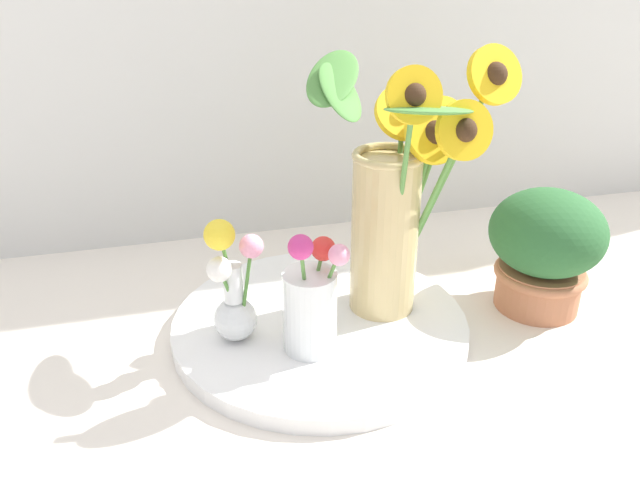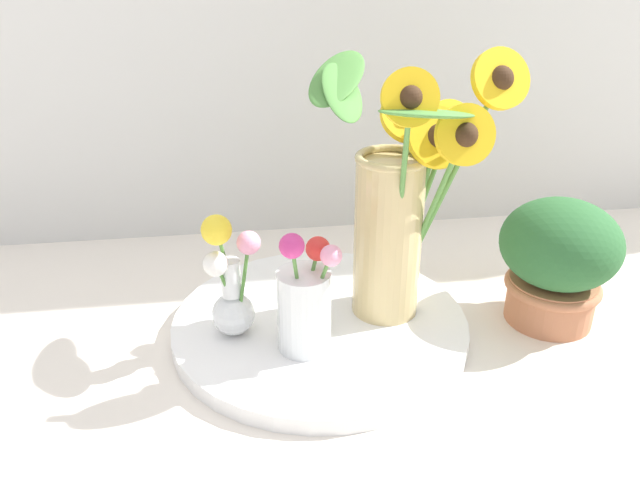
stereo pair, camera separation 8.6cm
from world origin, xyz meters
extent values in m
plane|color=silver|center=(0.00, 0.00, 0.00)|extent=(6.00, 6.00, 0.00)
cylinder|color=white|center=(-0.04, 0.11, 0.01)|extent=(0.43, 0.43, 0.02)
cylinder|color=#D1B77A|center=(0.06, 0.12, 0.14)|extent=(0.10, 0.10, 0.24)
torus|color=#D1B77A|center=(0.06, 0.12, 0.26)|extent=(0.10, 0.10, 0.01)
cylinder|color=#568E42|center=(0.11, 0.09, 0.19)|extent=(0.05, 0.09, 0.24)
cylinder|color=yellow|center=(0.13, 0.05, 0.32)|extent=(0.09, 0.03, 0.09)
sphere|color=#382314|center=(0.13, 0.05, 0.32)|extent=(0.03, 0.03, 0.03)
cylinder|color=#568E42|center=(0.08, 0.14, 0.18)|extent=(0.02, 0.03, 0.27)
cylinder|color=yellow|center=(0.09, 0.15, 0.32)|extent=(0.09, 0.06, 0.07)
sphere|color=#382314|center=(0.09, 0.15, 0.32)|extent=(0.03, 0.03, 0.03)
cylinder|color=#568E42|center=(0.10, 0.12, 0.19)|extent=(0.07, 0.01, 0.24)
cylinder|color=yellow|center=(0.14, 0.12, 0.31)|extent=(0.09, 0.05, 0.08)
sphere|color=#382314|center=(0.14, 0.12, 0.31)|extent=(0.03, 0.03, 0.03)
cylinder|color=#568E42|center=(0.13, 0.10, 0.23)|extent=(0.10, 0.05, 0.28)
cylinder|color=yellow|center=(0.18, 0.08, 0.38)|extent=(0.10, 0.05, 0.09)
sphere|color=#382314|center=(0.18, 0.08, 0.38)|extent=(0.03, 0.03, 0.03)
cylinder|color=#568E42|center=(0.07, 0.08, 0.21)|extent=(0.03, 0.10, 0.30)
cylinder|color=yellow|center=(0.06, 0.04, 0.37)|extent=(0.07, 0.03, 0.07)
sphere|color=#382314|center=(0.06, 0.04, 0.37)|extent=(0.03, 0.03, 0.03)
cylinder|color=#568E42|center=(0.09, 0.10, 0.19)|extent=(0.05, 0.02, 0.22)
cylinder|color=yellow|center=(0.11, 0.10, 0.30)|extent=(0.10, 0.05, 0.09)
sphere|color=#382314|center=(0.11, 0.10, 0.30)|extent=(0.03, 0.03, 0.03)
ellipsoid|color=#477F38|center=(-0.01, 0.13, 0.35)|extent=(0.06, 0.13, 0.08)
ellipsoid|color=#477F38|center=(0.08, 0.04, 0.35)|extent=(0.14, 0.08, 0.03)
ellipsoid|color=#477F38|center=(-0.01, 0.16, 0.37)|extent=(0.12, 0.16, 0.06)
cylinder|color=white|center=(-0.07, 0.04, 0.08)|extent=(0.07, 0.07, 0.12)
cylinder|color=#568E42|center=(-0.05, 0.03, 0.12)|extent=(0.03, 0.03, 0.10)
sphere|color=pink|center=(-0.04, 0.02, 0.18)|extent=(0.03, 0.03, 0.03)
cylinder|color=#568E42|center=(-0.08, 0.04, 0.13)|extent=(0.02, 0.03, 0.13)
sphere|color=#C6337A|center=(-0.09, 0.02, 0.19)|extent=(0.03, 0.03, 0.03)
cylinder|color=#568E42|center=(-0.06, 0.05, 0.11)|extent=(0.03, 0.01, 0.11)
sphere|color=red|center=(-0.05, 0.05, 0.17)|extent=(0.03, 0.03, 0.03)
sphere|color=white|center=(-0.16, 0.09, 0.05)|extent=(0.06, 0.06, 0.06)
cylinder|color=white|center=(-0.16, 0.09, 0.11)|extent=(0.03, 0.03, 0.05)
cylinder|color=#4C8438|center=(-0.17, 0.09, 0.12)|extent=(0.03, 0.02, 0.13)
sphere|color=yellow|center=(-0.18, 0.08, 0.19)|extent=(0.04, 0.04, 0.04)
cylinder|color=#4C8438|center=(-0.17, 0.09, 0.10)|extent=(0.03, 0.03, 0.10)
sphere|color=white|center=(-0.18, 0.07, 0.15)|extent=(0.03, 0.03, 0.03)
cylinder|color=#4C8438|center=(-0.15, 0.09, 0.11)|extent=(0.02, 0.01, 0.11)
sphere|color=pink|center=(-0.14, 0.09, 0.17)|extent=(0.03, 0.03, 0.03)
cylinder|color=#B7704C|center=(0.31, 0.10, 0.03)|extent=(0.13, 0.13, 0.07)
torus|color=#B7704C|center=(0.31, 0.10, 0.06)|extent=(0.14, 0.14, 0.02)
ellipsoid|color=#285B2D|center=(0.31, 0.10, 0.13)|extent=(0.17, 0.17, 0.13)
camera|label=1|loc=(-0.23, -0.64, 0.53)|focal=35.00mm
camera|label=2|loc=(-0.15, -0.66, 0.53)|focal=35.00mm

